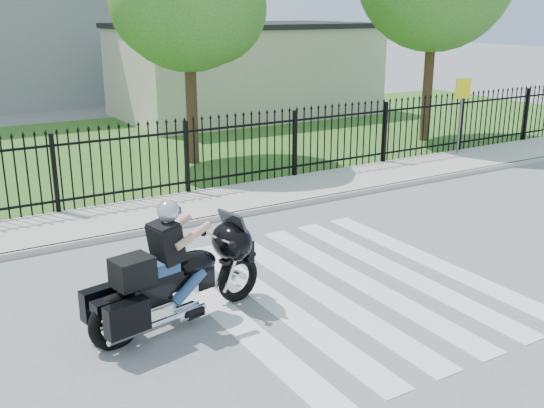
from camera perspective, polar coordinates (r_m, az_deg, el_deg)
ground at (r=10.32m, az=6.19°, el=-7.42°), size 120.00×120.00×0.00m
crosswalk at (r=10.32m, az=6.19°, el=-7.39°), size 5.00×5.50×0.01m
sidewalk at (r=14.32m, az=-5.91°, el=-0.04°), size 40.00×2.00×0.12m
curb at (r=13.47m, az=-4.08°, el=-1.12°), size 40.00×0.12×0.12m
grass_strip at (r=20.70m, az=-14.27°, el=4.75°), size 40.00×12.00×0.02m
iron_fence at (r=14.99m, az=-7.65°, el=4.01°), size 26.00×0.04×1.80m
building_low at (r=26.79m, az=-2.51°, el=11.75°), size 10.00×6.00×3.50m
building_low_roof at (r=26.68m, az=-2.56°, el=15.70°), size 10.20×6.20×0.20m
motorcycle_rider at (r=8.94m, az=-8.69°, el=-6.14°), size 2.81×1.29×1.87m
traffic_sign at (r=19.63m, az=16.67°, el=8.91°), size 0.47×0.17×2.20m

